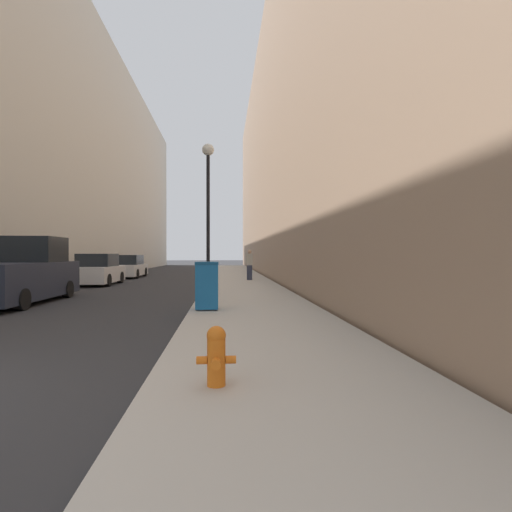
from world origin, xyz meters
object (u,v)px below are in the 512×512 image
(fire_hydrant, at_px, (216,354))
(pedestrian_on_sidewalk, at_px, (249,265))
(parked_sedan_far, at_px, (129,267))
(pickup_truck, at_px, (22,275))
(lamppost, at_px, (208,194))
(trash_bin, at_px, (207,285))
(parked_sedan_near, at_px, (98,271))

(fire_hydrant, distance_m, pedestrian_on_sidewalk, 18.51)
(parked_sedan_far, bearing_deg, pickup_truck, -90.24)
(lamppost, xyz_separation_m, pedestrian_on_sidewalk, (2.07, 7.45, -2.94))
(trash_bin, relative_size, pickup_truck, 0.24)
(parked_sedan_far, relative_size, pedestrian_on_sidewalk, 2.63)
(pedestrian_on_sidewalk, bearing_deg, trash_bin, -98.91)
(parked_sedan_far, xyz_separation_m, pedestrian_on_sidewalk, (8.11, -5.39, 0.30))
(trash_bin, bearing_deg, lamppost, 91.93)
(trash_bin, distance_m, parked_sedan_far, 18.65)
(pickup_truck, bearing_deg, parked_sedan_near, 89.74)
(lamppost, bearing_deg, trash_bin, -88.07)
(lamppost, bearing_deg, fire_hydrant, -87.21)
(trash_bin, distance_m, lamppost, 5.70)
(fire_hydrant, xyz_separation_m, lamppost, (-0.54, 10.99, 3.46))
(fire_hydrant, distance_m, pickup_truck, 11.44)
(parked_sedan_near, bearing_deg, fire_hydrant, -68.97)
(fire_hydrant, distance_m, trash_bin, 6.26)
(trash_bin, relative_size, parked_sedan_near, 0.31)
(trash_bin, bearing_deg, fire_hydrant, -86.55)
(parked_sedan_near, xyz_separation_m, parked_sedan_far, (0.03, 6.67, -0.03))
(trash_bin, bearing_deg, parked_sedan_far, 109.40)
(parked_sedan_far, bearing_deg, parked_sedan_near, -90.21)
(lamppost, distance_m, pickup_truck, 7.00)
(lamppost, bearing_deg, pedestrian_on_sidewalk, 74.46)
(pickup_truck, xyz_separation_m, parked_sedan_near, (0.04, 7.84, -0.19))
(fire_hydrant, relative_size, trash_bin, 0.53)
(pickup_truck, height_order, pedestrian_on_sidewalk, pickup_truck)
(fire_hydrant, bearing_deg, lamppost, 92.79)
(trash_bin, relative_size, parked_sedan_far, 0.28)
(trash_bin, bearing_deg, pickup_truck, 153.79)
(trash_bin, relative_size, pedestrian_on_sidewalk, 0.74)
(lamppost, distance_m, parked_sedan_far, 14.56)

